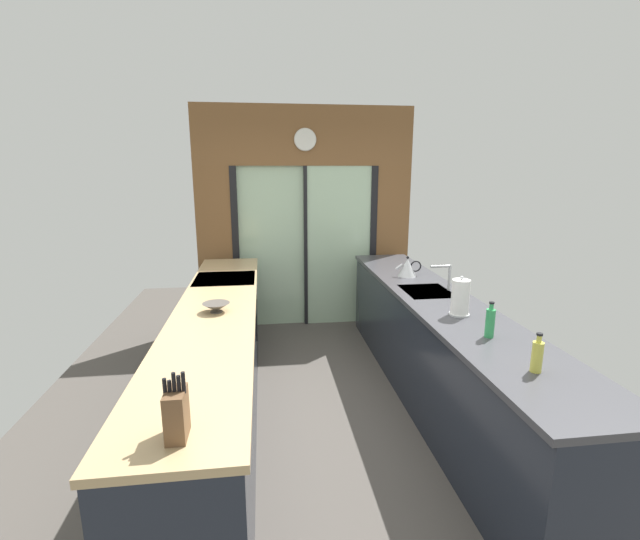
# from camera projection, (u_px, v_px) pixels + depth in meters

# --- Properties ---
(ground_plane) EXTENTS (5.04, 7.60, 0.02)m
(ground_plane) POSITION_uv_depth(u_px,v_px,m) (326.00, 391.00, 4.02)
(ground_plane) COLOR #4C4742
(back_wall_unit) EXTENTS (2.64, 0.12, 2.70)m
(back_wall_unit) POSITION_uv_depth(u_px,v_px,m) (305.00, 206.00, 5.40)
(back_wall_unit) COLOR brown
(back_wall_unit) RESTS_ON ground_plane
(left_counter_run) EXTENTS (0.62, 3.80, 0.92)m
(left_counter_run) POSITION_uv_depth(u_px,v_px,m) (216.00, 372.00, 3.34)
(left_counter_run) COLOR #1E232D
(left_counter_run) RESTS_ON ground_plane
(right_counter_run) EXTENTS (0.62, 3.80, 0.92)m
(right_counter_run) POSITION_uv_depth(u_px,v_px,m) (437.00, 351.00, 3.73)
(right_counter_run) COLOR #1E232D
(right_counter_run) RESTS_ON ground_plane
(sink_faucet) EXTENTS (0.19, 0.02, 0.23)m
(sink_faucet) POSITION_uv_depth(u_px,v_px,m) (446.00, 273.00, 3.85)
(sink_faucet) COLOR #B7BABC
(sink_faucet) RESTS_ON right_counter_run
(oven_range) EXTENTS (0.60, 0.60, 0.92)m
(oven_range) POSITION_uv_depth(u_px,v_px,m) (227.00, 323.00, 4.42)
(oven_range) COLOR black
(oven_range) RESTS_ON ground_plane
(mixing_bowl) EXTENTS (0.20, 0.20, 0.07)m
(mixing_bowl) POSITION_uv_depth(u_px,v_px,m) (216.00, 307.00, 3.29)
(mixing_bowl) COLOR #514C47
(mixing_bowl) RESTS_ON left_counter_run
(knife_block) EXTENTS (0.09, 0.14, 0.28)m
(knife_block) POSITION_uv_depth(u_px,v_px,m) (176.00, 413.00, 1.75)
(knife_block) COLOR brown
(knife_block) RESTS_ON left_counter_run
(kettle) EXTENTS (0.27, 0.18, 0.21)m
(kettle) POSITION_uv_depth(u_px,v_px,m) (407.00, 267.00, 4.38)
(kettle) COLOR #B7BABC
(kettle) RESTS_ON right_counter_run
(soap_bottle_near) EXTENTS (0.06, 0.06, 0.22)m
(soap_bottle_near) POSITION_uv_depth(u_px,v_px,m) (537.00, 356.00, 2.32)
(soap_bottle_near) COLOR #D1CC4C
(soap_bottle_near) RESTS_ON right_counter_run
(soap_bottle_far) EXTENTS (0.06, 0.06, 0.24)m
(soap_bottle_far) POSITION_uv_depth(u_px,v_px,m) (490.00, 322.00, 2.80)
(soap_bottle_far) COLOR #339E56
(soap_bottle_far) RESTS_ON right_counter_run
(paper_towel_roll) EXTENTS (0.15, 0.15, 0.30)m
(paper_towel_roll) POSITION_uv_depth(u_px,v_px,m) (460.00, 298.00, 3.21)
(paper_towel_roll) COLOR #B7BABC
(paper_towel_roll) RESTS_ON right_counter_run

